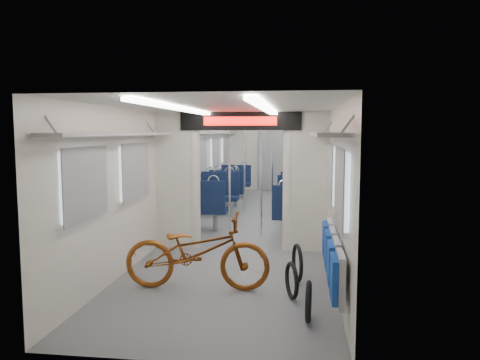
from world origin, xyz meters
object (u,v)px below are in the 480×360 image
(seat_bay_far_left, at_px, (232,183))
(stanchion_far_left, at_px, (245,166))
(seat_bay_near_left, at_px, (212,197))
(seat_bay_near_right, at_px, (297,202))
(bicycle, at_px, (197,252))
(bike_hoop_b, at_px, (292,283))
(flip_bench, at_px, (332,256))
(bike_hoop_a, at_px, (308,304))
(stanchion_far_right, at_px, (272,164))
(bike_hoop_c, at_px, (297,265))
(stanchion_near_right, at_px, (261,177))
(stanchion_near_left, at_px, (230,177))
(seat_bay_far_right, at_px, (298,185))

(seat_bay_far_left, relative_size, stanchion_far_left, 0.88)
(seat_bay_near_left, relative_size, seat_bay_near_right, 1.03)
(seat_bay_far_left, bearing_deg, stanchion_far_left, -71.01)
(seat_bay_far_left, bearing_deg, bicycle, -84.97)
(bike_hoop_b, distance_m, stanchion_far_left, 6.11)
(bicycle, xyz_separation_m, seat_bay_far_left, (-0.65, 7.35, 0.06))
(flip_bench, distance_m, seat_bay_near_left, 5.28)
(bike_hoop_b, height_order, stanchion_far_left, stanchion_far_left)
(seat_bay_near_right, relative_size, stanchion_far_left, 0.92)
(bike_hoop_a, bearing_deg, seat_bay_near_left, 111.06)
(bike_hoop_a, xyz_separation_m, bike_hoop_b, (-0.19, 0.66, 0.00))
(stanchion_far_right, bearing_deg, bike_hoop_c, -83.23)
(seat_bay_near_left, height_order, stanchion_far_left, stanchion_far_left)
(bicycle, bearing_deg, stanchion_near_right, -12.55)
(bike_hoop_c, bearing_deg, bike_hoop_a, -84.54)
(bicycle, relative_size, bike_hoop_b, 4.08)
(seat_bay_far_left, bearing_deg, seat_bay_near_left, -90.00)
(bicycle, relative_size, stanchion_far_left, 0.80)
(bicycle, bearing_deg, bike_hoop_c, -72.11)
(stanchion_near_right, bearing_deg, stanchion_near_left, -172.29)
(flip_bench, relative_size, stanchion_near_left, 0.91)
(stanchion_far_right, bearing_deg, stanchion_near_right, -90.25)
(stanchion_far_right, bearing_deg, bike_hoop_b, -84.47)
(bike_hoop_b, height_order, seat_bay_near_left, seat_bay_near_left)
(stanchion_near_left, height_order, stanchion_far_right, same)
(bike_hoop_c, bearing_deg, stanchion_near_right, 105.35)
(flip_bench, relative_size, stanchion_near_right, 0.91)
(seat_bay_near_right, relative_size, stanchion_far_right, 0.92)
(stanchion_far_left, bearing_deg, bike_hoop_c, -75.77)
(seat_bay_near_right, bearing_deg, bike_hoop_b, -90.47)
(flip_bench, bearing_deg, seat_bay_far_right, 93.15)
(bicycle, bearing_deg, stanchion_far_right, -7.24)
(bicycle, relative_size, stanchion_near_right, 0.80)
(flip_bench, relative_size, seat_bay_far_right, 1.07)
(bike_hoop_b, height_order, stanchion_far_right, stanchion_far_right)
(bicycle, bearing_deg, seat_bay_far_right, -11.56)
(bicycle, height_order, seat_bay_near_right, seat_bay_near_right)
(bicycle, relative_size, seat_bay_far_right, 0.94)
(seat_bay_near_right, height_order, seat_bay_far_right, seat_bay_near_right)
(seat_bay_far_right, bearing_deg, stanchion_near_left, -106.02)
(seat_bay_far_right, bearing_deg, bike_hoop_a, -88.92)
(stanchion_near_left, xyz_separation_m, stanchion_far_right, (0.59, 3.29, 0.00))
(seat_bay_near_left, height_order, seat_bay_far_left, seat_bay_near_left)
(bicycle, xyz_separation_m, seat_bay_far_right, (1.22, 7.25, 0.05))
(flip_bench, bearing_deg, bike_hoop_b, 160.72)
(bike_hoop_b, height_order, stanchion_near_left, stanchion_near_left)
(bike_hoop_b, xyz_separation_m, stanchion_near_left, (-1.21, 3.11, 0.95))
(seat_bay_far_left, xyz_separation_m, stanchion_far_right, (1.22, -1.16, 0.61))
(bike_hoop_a, height_order, bike_hoop_c, bike_hoop_c)
(seat_bay_near_right, height_order, seat_bay_far_left, seat_bay_near_right)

